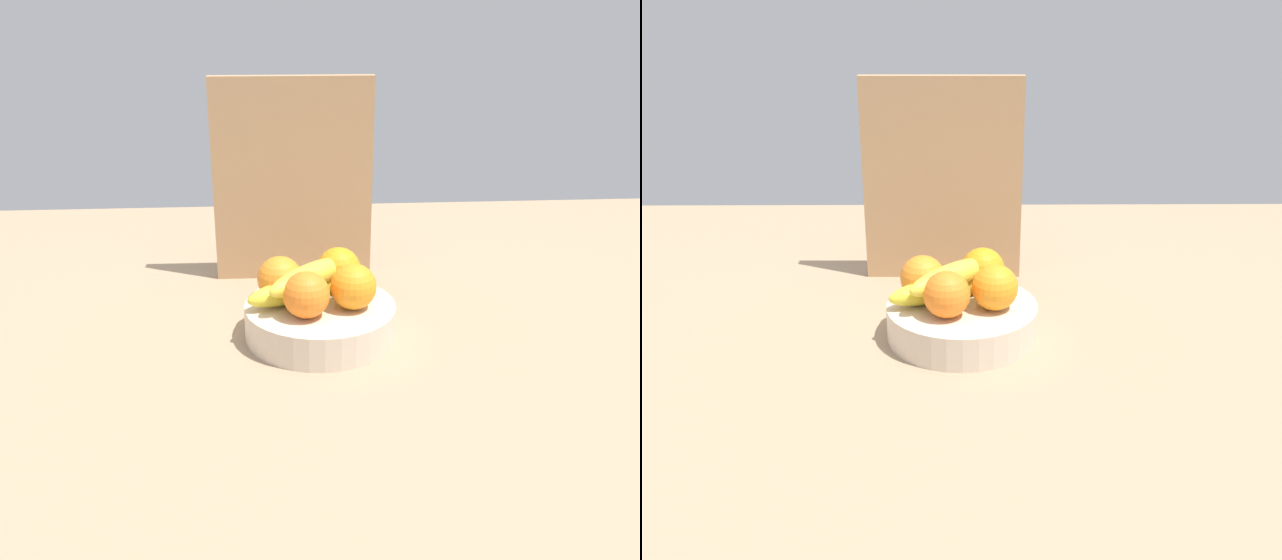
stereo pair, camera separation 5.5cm
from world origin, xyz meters
TOP-DOWN VIEW (x-y plane):
  - ground_plane at (0.00, 0.00)cm, footprint 180.00×140.00cm
  - fruit_bowl at (3.21, 0.65)cm, footprint 22.95×22.95cm
  - orange_front_left at (8.07, -0.89)cm, footprint 6.90×6.90cm
  - orange_front_right at (6.50, 6.15)cm, footprint 6.90×6.90cm
  - orange_center at (-2.76, 2.89)cm, footprint 6.90×6.90cm
  - orange_back_left at (0.97, -3.37)cm, footprint 6.90×6.90cm
  - banana_bunch at (0.95, 1.71)cm, footprint 17.80×14.70cm
  - cutting_board at (-0.06, 24.88)cm, footprint 28.01×2.03cm

SIDE VIEW (x-z plane):
  - ground_plane at x=0.00cm, z-range -3.00..0.00cm
  - fruit_bowl at x=3.21cm, z-range 0.00..5.26cm
  - banana_bunch at x=0.95cm, z-range 5.26..11.46cm
  - orange_front_left at x=8.07cm, z-range 5.26..12.16cm
  - orange_front_right at x=6.50cm, z-range 5.26..12.16cm
  - orange_center at x=-2.76cm, z-range 5.26..12.16cm
  - orange_back_left at x=0.97cm, z-range 5.26..12.16cm
  - cutting_board at x=-0.06cm, z-range 0.00..36.00cm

